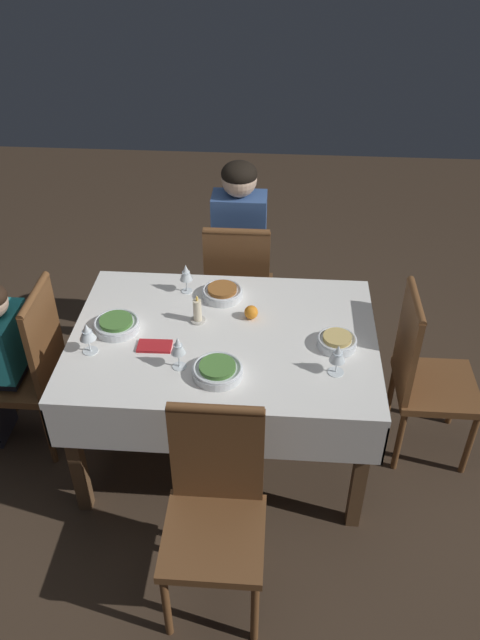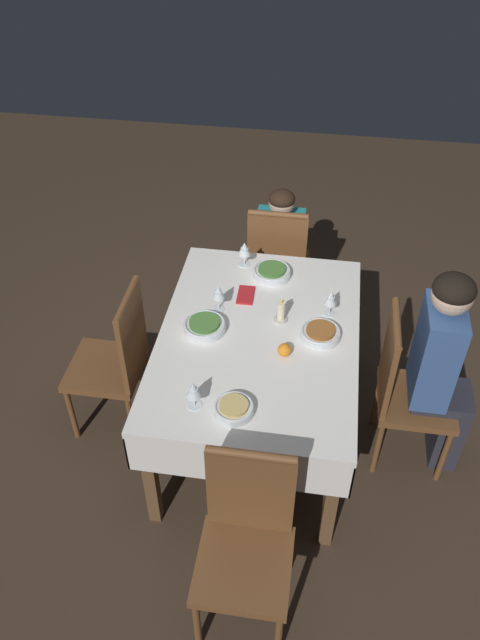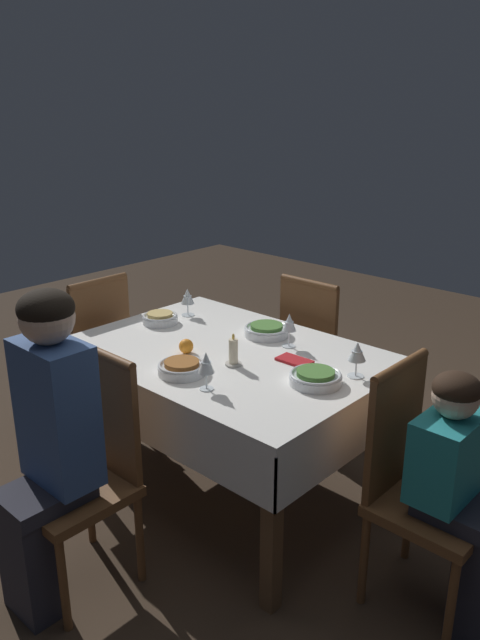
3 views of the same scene
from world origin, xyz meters
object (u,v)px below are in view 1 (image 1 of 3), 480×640
wine_glass_west (87,333)px  wine_glass_east (338,354)px  chair_north (238,286)px  chair_east (424,372)px  bowl_east (337,341)px  candle_centerpiece (197,312)px  napkin_red_folded (155,346)px  chair_west (29,365)px  person_adult_denim (240,246)px  wine_glass_north (186,273)px  bowl_south (218,370)px  wine_glass_south (178,347)px  bowl_north (222,292)px  bowl_west (116,324)px  chair_south (215,506)px  orange_fruit (251,312)px  dining_table (224,350)px

wine_glass_west → wine_glass_east: wine_glass_west is taller
chair_north → chair_east: (0.95, -0.68, 0.00)m
chair_north → bowl_east: chair_north is taller
wine_glass_west → candle_centerpiece: bearing=29.7°
wine_glass_west → napkin_red_folded: 0.30m
chair_west → person_adult_denim: bearing=133.0°
napkin_red_folded → candle_centerpiece: bearing=50.7°
candle_centerpiece → wine_glass_east: bearing=-26.8°
wine_glass_north → wine_glass_east: 0.91m
bowl_south → wine_glass_south: size_ratio=1.34×
person_adult_denim → wine_glass_south: size_ratio=7.61×
wine_glass_north → wine_glass_west: size_ratio=1.04×
chair_north → chair_west: same height
bowl_north → bowl_west: size_ratio=0.95×
chair_west → chair_east: bearing=92.4°
chair_north → bowl_east: 0.98m
chair_south → bowl_west: bearing=124.7°
bowl_north → bowl_south: bearing=-86.2°
wine_glass_east → orange_fruit: size_ratio=2.24×
wine_glass_west → wine_glass_south: size_ratio=0.94×
bowl_west → wine_glass_east: (1.00, -0.23, 0.07)m
bowl_west → wine_glass_south: size_ratio=1.32×
bowl_west → wine_glass_south: (0.33, -0.24, 0.08)m
bowl_north → wine_glass_north: size_ratio=1.28×
dining_table → wine_glass_west: wine_glass_west is taller
dining_table → person_adult_denim: size_ratio=1.15×
chair_north → wine_glass_south: (-0.18, -0.99, 0.35)m
chair_west → napkin_red_folded: 0.72m
chair_east → bowl_east: (-0.45, -0.12, 0.27)m
napkin_red_folded → bowl_south: bearing=-28.5°
chair_north → napkin_red_folded: 0.95m
chair_south → bowl_west: 0.97m
bowl_north → wine_glass_east: wine_glass_east is taller
bowl_east → candle_centerpiece: 0.66m
bowl_west → person_adult_denim: bearing=60.6°
chair_west → chair_south: (1.00, -0.76, 0.00)m
dining_table → person_adult_denim: (0.01, 0.91, 0.03)m
chair_south → bowl_north: (-0.07, 1.06, 0.27)m
chair_west → bowl_east: size_ratio=5.27×
chair_east → orange_fruit: (-0.84, 0.06, 0.27)m
chair_west → bowl_west: 0.54m
orange_fruit → bowl_east: bearing=-24.9°
bowl_south → candle_centerpiece: (-0.13, 0.37, 0.02)m
person_adult_denim → candle_centerpiece: (-0.14, -0.81, 0.11)m
person_adult_denim → candle_centerpiece: bearing=80.2°
bowl_north → orange_fruit: size_ratio=3.05×
chair_west → bowl_east: 1.50m
chair_north → wine_glass_south: bearing=79.8°
chair_south → dining_table: bearing=92.5°
chair_south → bowl_west: size_ratio=4.43×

